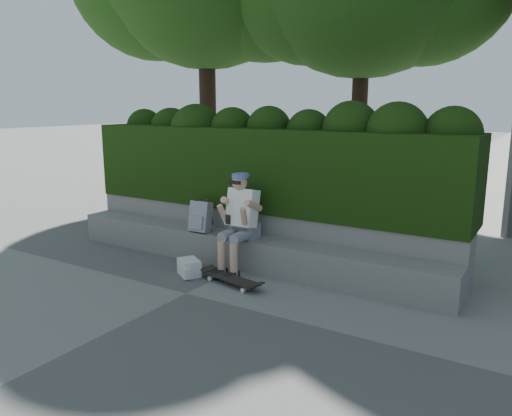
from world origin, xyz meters
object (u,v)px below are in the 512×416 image
Objects in this scene: person at (240,219)px; backpack_ground at (189,267)px; skateboard at (231,279)px; backpack_plaid at (201,217)px.

person is 4.03× the size of backpack_ground.
backpack_ground is (-0.49, -0.52, -0.64)m from person.
skateboard is at bearing 32.94° from backpack_ground.
person reaches higher than skateboard.
skateboard is 2.66× the size of backpack_ground.
backpack_plaid is 0.87m from backpack_ground.
backpack_ground reaches higher than skateboard.
backpack_ground is at bearing -70.11° from backpack_plaid.
person is at bearing 79.02° from backpack_ground.
person reaches higher than backpack_ground.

